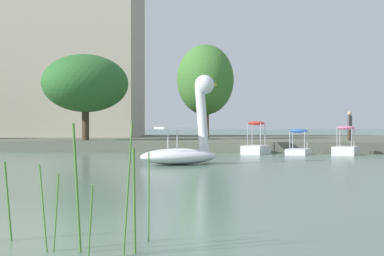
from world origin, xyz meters
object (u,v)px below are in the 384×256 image
(swan_boat, at_px, (184,142))
(pedal_boat_red, at_px, (256,146))
(pedal_boat_blue, at_px, (299,147))
(tree_broadleaf_behind_dock, at_px, (205,80))
(pedal_boat_pink, at_px, (346,146))
(person_on_path, at_px, (350,125))
(tree_broadleaf_right, at_px, (85,83))

(swan_boat, height_order, pedal_boat_red, swan_boat)
(pedal_boat_blue, bearing_deg, tree_broadleaf_behind_dock, 122.09)
(pedal_boat_red, relative_size, pedal_boat_pink, 1.04)
(tree_broadleaf_behind_dock, height_order, person_on_path, tree_broadleaf_behind_dock)
(pedal_boat_blue, bearing_deg, person_on_path, 57.12)
(tree_broadleaf_behind_dock, bearing_deg, tree_broadleaf_right, -148.15)
(pedal_boat_red, distance_m, tree_broadleaf_behind_dock, 9.87)
(pedal_boat_pink, bearing_deg, pedal_boat_blue, 177.19)
(swan_boat, distance_m, pedal_boat_pink, 10.92)
(pedal_boat_blue, xyz_separation_m, tree_broadleaf_behind_dock, (-5.45, 8.70, 4.05))
(pedal_boat_blue, height_order, person_on_path, person_on_path)
(pedal_boat_blue, xyz_separation_m, person_on_path, (3.24, 5.01, 1.11))
(tree_broadleaf_right, height_order, person_on_path, tree_broadleaf_right)
(swan_boat, xyz_separation_m, tree_broadleaf_behind_dock, (-0.70, 17.14, 3.61))
(swan_boat, distance_m, person_on_path, 15.66)
(pedal_boat_red, xyz_separation_m, person_on_path, (5.35, 4.69, 1.08))
(pedal_boat_red, xyz_separation_m, pedal_boat_pink, (4.41, -0.43, -0.01))
(swan_boat, height_order, pedal_boat_pink, swan_boat)
(pedal_boat_pink, height_order, tree_broadleaf_behind_dock, tree_broadleaf_behind_dock)
(swan_boat, relative_size, pedal_boat_blue, 1.65)
(tree_broadleaf_behind_dock, xyz_separation_m, tree_broadleaf_right, (-6.81, -4.23, -0.47))
(tree_broadleaf_behind_dock, relative_size, tree_broadleaf_right, 0.89)
(pedal_boat_red, bearing_deg, person_on_path, 41.27)
(pedal_boat_blue, distance_m, pedal_boat_pink, 2.30)
(swan_boat, relative_size, pedal_boat_red, 1.49)
(person_on_path, bearing_deg, pedal_boat_red, -138.73)
(swan_boat, bearing_deg, pedal_boat_blue, 60.65)
(pedal_boat_blue, bearing_deg, pedal_boat_red, 171.50)
(tree_broadleaf_right, bearing_deg, pedal_boat_pink, -17.47)
(swan_boat, height_order, person_on_path, swan_boat)
(swan_boat, distance_m, tree_broadleaf_right, 15.26)
(swan_boat, bearing_deg, pedal_boat_pink, 49.78)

